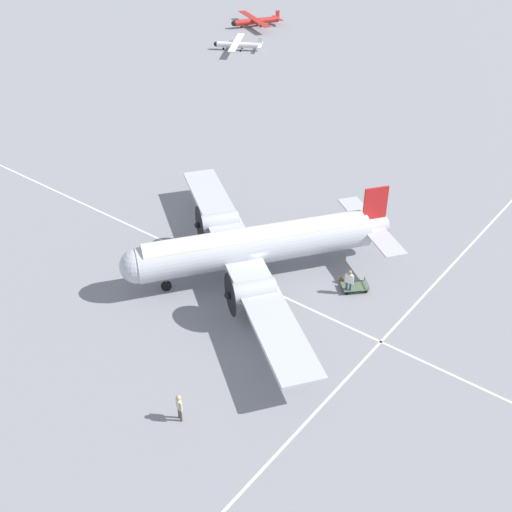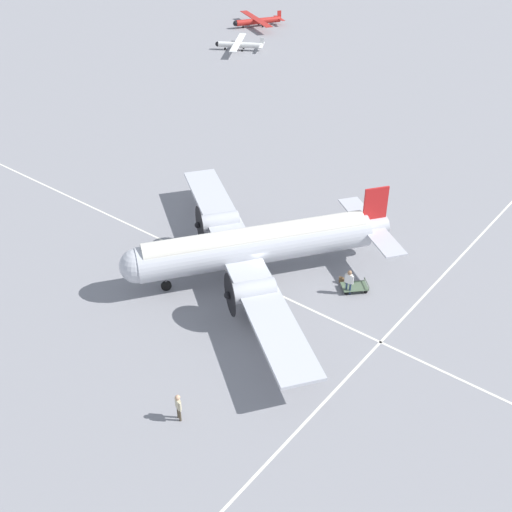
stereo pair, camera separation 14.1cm
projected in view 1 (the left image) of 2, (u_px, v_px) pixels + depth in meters
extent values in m
plane|color=gray|center=(256.00, 275.00, 43.75)|extent=(300.00, 300.00, 0.00)
cube|color=silver|center=(248.00, 280.00, 43.20)|extent=(120.00, 0.16, 0.01)
cube|color=silver|center=(388.00, 334.00, 38.59)|extent=(0.16, 120.00, 0.01)
cylinder|color=silver|center=(256.00, 247.00, 42.48)|extent=(11.03, 14.24, 2.36)
cylinder|color=silver|center=(256.00, 238.00, 42.12)|extent=(10.01, 13.20, 1.65)
sphere|color=silver|center=(137.00, 266.00, 40.60)|extent=(2.24, 2.24, 2.24)
cylinder|color=silver|center=(365.00, 227.00, 44.30)|extent=(2.84, 3.26, 1.30)
cube|color=red|center=(375.00, 205.00, 43.52)|extent=(1.11, 1.49, 2.71)
cube|color=silver|center=(370.00, 225.00, 44.32)|extent=(7.43, 5.89, 0.10)
cube|color=silver|center=(239.00, 253.00, 42.37)|extent=(21.90, 16.51, 0.20)
cylinder|color=silver|center=(254.00, 291.00, 38.91)|extent=(2.61, 2.95, 1.30)
cylinder|color=black|center=(230.00, 295.00, 38.55)|extent=(2.24, 1.60, 2.72)
sphere|color=black|center=(228.00, 295.00, 38.52)|extent=(0.45, 0.45, 0.45)
cylinder|color=silver|center=(220.00, 222.00, 45.68)|extent=(2.61, 2.95, 1.30)
cylinder|color=black|center=(199.00, 225.00, 45.33)|extent=(2.24, 1.60, 2.72)
sphere|color=black|center=(198.00, 225.00, 45.30)|extent=(0.45, 0.45, 0.45)
cylinder|color=#4C4C51|center=(258.00, 303.00, 39.52)|extent=(0.18, 0.18, 0.94)
cylinder|color=black|center=(258.00, 309.00, 39.78)|extent=(0.88, 1.07, 1.10)
cylinder|color=#4C4C51|center=(224.00, 233.00, 46.30)|extent=(0.18, 0.18, 0.94)
cylinder|color=black|center=(224.00, 239.00, 46.56)|extent=(0.88, 1.07, 1.10)
cylinder|color=#4C4C51|center=(166.00, 281.00, 41.85)|extent=(0.14, 0.14, 0.87)
cylinder|color=black|center=(166.00, 286.00, 42.09)|extent=(0.55, 0.68, 0.70)
cylinder|color=#473D2D|center=(179.00, 412.00, 32.93)|extent=(0.12, 0.12, 0.82)
cylinder|color=#473D2D|center=(181.00, 415.00, 32.76)|extent=(0.12, 0.12, 0.82)
cube|color=beige|center=(179.00, 404.00, 32.45)|extent=(0.43, 0.32, 0.62)
sphere|color=tan|center=(179.00, 398.00, 32.20)|extent=(0.27, 0.27, 0.27)
cylinder|color=beige|center=(177.00, 401.00, 32.64)|extent=(0.10, 0.10, 0.58)
cylinder|color=beige|center=(181.00, 407.00, 32.29)|extent=(0.10, 0.10, 0.58)
cube|color=black|center=(181.00, 402.00, 32.45)|extent=(0.05, 0.03, 0.39)
cylinder|color=navy|center=(350.00, 288.00, 41.71)|extent=(0.13, 0.13, 0.87)
cylinder|color=navy|center=(346.00, 287.00, 41.81)|extent=(0.13, 0.13, 0.87)
cube|color=white|center=(349.00, 278.00, 41.33)|extent=(0.45, 0.27, 0.66)
sphere|color=#8C6647|center=(350.00, 272.00, 41.07)|extent=(0.29, 0.29, 0.29)
cylinder|color=white|center=(353.00, 280.00, 41.25)|extent=(0.10, 0.10, 0.62)
cylinder|color=white|center=(345.00, 278.00, 41.45)|extent=(0.10, 0.10, 0.62)
cube|color=brown|center=(342.00, 280.00, 42.87)|extent=(0.36, 0.15, 0.43)
cube|color=#4A3520|center=(342.00, 277.00, 42.73)|extent=(0.13, 0.11, 0.02)
cube|color=#4C6047|center=(355.00, 286.00, 42.15)|extent=(1.98, 1.99, 0.04)
cube|color=#4C6047|center=(367.00, 282.00, 42.11)|extent=(0.84, 0.81, 0.04)
cylinder|color=#4C6047|center=(369.00, 288.00, 41.73)|extent=(0.04, 0.04, 0.22)
cylinder|color=#4C6047|center=(364.00, 279.00, 42.61)|extent=(0.04, 0.04, 0.22)
cylinder|color=black|center=(347.00, 293.00, 41.80)|extent=(0.24, 0.24, 0.28)
cylinder|color=black|center=(343.00, 285.00, 42.54)|extent=(0.24, 0.24, 0.28)
cylinder|color=black|center=(366.00, 291.00, 41.94)|extent=(0.24, 0.24, 0.28)
cylinder|color=black|center=(362.00, 283.00, 42.69)|extent=(0.24, 0.24, 0.28)
cylinder|color=#B2231E|center=(257.00, 21.00, 97.67)|extent=(4.29, 6.59, 0.87)
sphere|color=black|center=(234.00, 23.00, 96.51)|extent=(0.78, 0.78, 0.78)
cube|color=#B2231E|center=(254.00, 19.00, 97.33)|extent=(9.78, 6.27, 0.08)
cube|color=#B2231E|center=(278.00, 14.00, 98.36)|extent=(0.37, 0.58, 1.13)
cube|color=#B2231E|center=(277.00, 18.00, 98.68)|extent=(3.28, 2.21, 0.04)
cylinder|color=black|center=(241.00, 27.00, 97.24)|extent=(0.21, 0.28, 0.28)
cylinder|color=#4C4C51|center=(241.00, 26.00, 97.18)|extent=(0.06, 0.06, 0.21)
cylinder|color=black|center=(261.00, 26.00, 97.54)|extent=(0.21, 0.28, 0.28)
cylinder|color=#4C4C51|center=(261.00, 26.00, 97.48)|extent=(0.06, 0.06, 0.21)
cylinder|color=black|center=(257.00, 24.00, 98.75)|extent=(0.21, 0.28, 0.28)
cylinder|color=#4C4C51|center=(257.00, 23.00, 98.70)|extent=(0.06, 0.06, 0.21)
cylinder|color=white|center=(239.00, 45.00, 87.25)|extent=(5.56, 3.71, 0.74)
sphere|color=black|center=(216.00, 44.00, 87.59)|extent=(0.66, 0.66, 0.66)
cube|color=white|center=(236.00, 42.00, 87.10)|extent=(5.42, 8.26, 0.08)
cube|color=white|center=(260.00, 41.00, 86.61)|extent=(0.49, 0.32, 0.96)
cube|color=white|center=(260.00, 45.00, 86.88)|extent=(1.91, 2.78, 0.04)
cylinder|color=black|center=(223.00, 49.00, 87.80)|extent=(0.28, 0.21, 0.28)
cylinder|color=#4C4C51|center=(223.00, 48.00, 87.75)|extent=(0.06, 0.06, 0.21)
cylinder|color=black|center=(241.00, 51.00, 86.99)|extent=(0.28, 0.21, 0.28)
cylinder|color=#4C4C51|center=(241.00, 50.00, 86.93)|extent=(0.06, 0.06, 0.21)
cylinder|color=black|center=(242.00, 48.00, 88.09)|extent=(0.28, 0.21, 0.28)
cylinder|color=#4C4C51|center=(242.00, 47.00, 88.03)|extent=(0.06, 0.06, 0.21)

